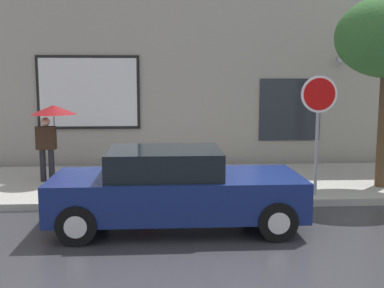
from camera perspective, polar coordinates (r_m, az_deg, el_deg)
name	(u,v)px	position (r m, az deg, el deg)	size (l,w,h in m)	color
ground_plane	(198,224)	(8.27, 0.79, -10.01)	(60.00, 60.00, 0.00)	#333338
sidewalk	(189,183)	(11.14, -0.35, -4.88)	(20.00, 4.00, 0.15)	#A3A099
building_facade	(184,48)	(13.39, -1.03, 11.95)	(20.00, 0.67, 7.00)	#9E998E
parked_car	(174,189)	(7.94, -2.21, -5.62)	(4.26, 1.80, 1.38)	navy
fire_hydrant	(146,179)	(9.62, -5.77, -4.38)	(0.30, 0.44, 0.72)	red
pedestrian_with_umbrella	(52,120)	(11.27, -17.14, 2.94)	(1.07, 1.07, 1.82)	black
stop_sign	(318,111)	(9.79, 15.52, 3.95)	(0.76, 0.10, 2.50)	gray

